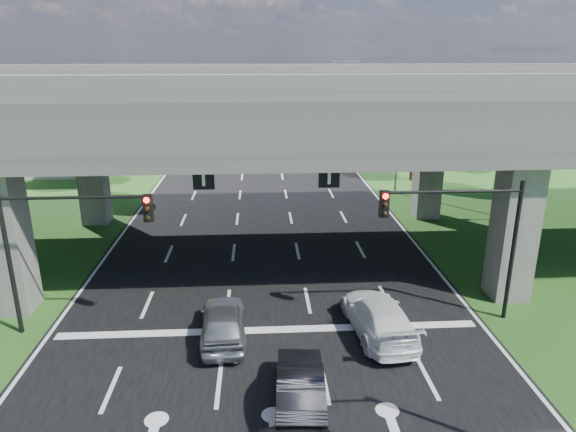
{
  "coord_description": "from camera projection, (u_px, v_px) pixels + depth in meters",
  "views": [
    {
      "loc": [
        -0.33,
        -14.88,
        10.87
      ],
      "look_at": [
        1.07,
        8.75,
        3.18
      ],
      "focal_mm": 32.0,
      "sensor_mm": 36.0,
      "label": 1
    }
  ],
  "objects": [
    {
      "name": "tree_left_mid",
      "position": [
        78.0,
        125.0,
        47.55
      ],
      "size": [
        3.91,
        3.9,
        6.76
      ],
      "color": "black",
      "rests_on": "ground"
    },
    {
      "name": "car_white",
      "position": [
        379.0,
        317.0,
        20.36
      ],
      "size": [
        2.56,
        5.3,
        1.49
      ],
      "primitive_type": "imported",
      "rotation": [
        0.0,
        0.0,
        3.24
      ],
      "color": "white",
      "rests_on": "road"
    },
    {
      "name": "signal_left",
      "position": [
        63.0,
        234.0,
        19.52
      ],
      "size": [
        5.76,
        0.54,
        6.0
      ],
      "color": "black",
      "rests_on": "ground"
    },
    {
      "name": "car_silver",
      "position": [
        223.0,
        321.0,
        20.02
      ],
      "size": [
        1.95,
        4.42,
        1.48
      ],
      "primitive_type": "imported",
      "rotation": [
        0.0,
        0.0,
        3.19
      ],
      "color": "#A8ABB0",
      "rests_on": "road"
    },
    {
      "name": "tree_left_far",
      "position": [
        140.0,
        106.0,
        55.07
      ],
      "size": [
        4.8,
        4.8,
        8.32
      ],
      "color": "black",
      "rests_on": "ground"
    },
    {
      "name": "road",
      "position": [
        266.0,
        266.0,
        27.0
      ],
      "size": [
        18.0,
        120.0,
        0.03
      ],
      "primitive_type": "cube",
      "color": "black",
      "rests_on": "ground"
    },
    {
      "name": "tree_right_near",
      "position": [
        416.0,
        129.0,
        43.44
      ],
      "size": [
        4.2,
        4.2,
        7.28
      ],
      "color": "black",
      "rests_on": "ground"
    },
    {
      "name": "tree_left_near",
      "position": [
        83.0,
        131.0,
        39.92
      ],
      "size": [
        4.5,
        4.5,
        7.8
      ],
      "color": "black",
      "rests_on": "ground"
    },
    {
      "name": "streetlight_beyond",
      "position": [
        356.0,
        99.0,
        54.24
      ],
      "size": [
        3.38,
        0.25,
        10.0
      ],
      "color": "gray",
      "rests_on": "ground"
    },
    {
      "name": "ground",
      "position": [
        272.0,
        384.0,
        17.51
      ],
      "size": [
        160.0,
        160.0,
        0.0
      ],
      "primitive_type": "plane",
      "color": "#1F4416",
      "rests_on": "ground"
    },
    {
      "name": "car_dark",
      "position": [
        300.0,
        386.0,
        16.22
      ],
      "size": [
        1.73,
        4.33,
        1.4
      ],
      "primitive_type": "imported",
      "rotation": [
        0.0,
        0.0,
        3.08
      ],
      "color": "black",
      "rests_on": "road"
    },
    {
      "name": "streetlight_far",
      "position": [
        394.0,
        119.0,
        39.05
      ],
      "size": [
        3.38,
        0.25,
        10.0
      ],
      "color": "gray",
      "rests_on": "ground"
    },
    {
      "name": "tree_right_mid",
      "position": [
        421.0,
        120.0,
        51.3
      ],
      "size": [
        3.91,
        3.9,
        6.76
      ],
      "color": "black",
      "rests_on": "ground"
    },
    {
      "name": "signal_right",
      "position": [
        464.0,
        226.0,
        20.4
      ],
      "size": [
        5.76,
        0.54,
        6.0
      ],
      "color": "black",
      "rests_on": "ground"
    },
    {
      "name": "tree_right_far",
      "position": [
        366.0,
        105.0,
        58.47
      ],
      "size": [
        4.5,
        4.5,
        7.8
      ],
      "color": "black",
      "rests_on": "ground"
    },
    {
      "name": "overpass",
      "position": [
        264.0,
        110.0,
        26.45
      ],
      "size": [
        80.0,
        15.0,
        10.0
      ],
      "color": "#33302E",
      "rests_on": "ground"
    }
  ]
}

